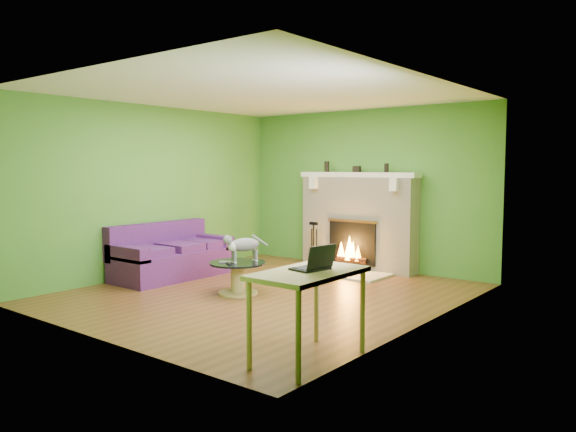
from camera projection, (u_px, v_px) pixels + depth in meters
name	position (u px, v px, depth m)	size (l,w,h in m)	color
floor	(266.00, 294.00, 7.39)	(5.00, 5.00, 0.00)	brown
ceiling	(265.00, 94.00, 7.17)	(5.00, 5.00, 0.00)	white
wall_back	(364.00, 189.00, 9.23)	(5.00, 5.00, 0.00)	#478C2D
wall_front	(94.00, 205.00, 5.32)	(5.00, 5.00, 0.00)	#478C2D
wall_left	(155.00, 191.00, 8.67)	(5.00, 5.00, 0.00)	#478C2D
wall_right	(428.00, 202.00, 5.89)	(5.00, 5.00, 0.00)	#478C2D
window_frame	(387.00, 179.00, 5.17)	(1.20, 1.20, 0.00)	silver
window_pane	(386.00, 179.00, 5.18)	(1.06, 1.06, 0.00)	white
fireplace	(358.00, 222.00, 9.13)	(2.10, 0.46, 1.58)	beige
hearth	(340.00, 272.00, 8.80)	(1.50, 0.75, 0.03)	beige
mantel	(358.00, 175.00, 9.05)	(2.10, 0.28, 0.08)	white
sofa	(171.00, 256.00, 8.48)	(0.86, 1.81, 0.81)	#431657
coffee_table	(238.00, 276.00, 7.36)	(0.74, 0.74, 0.42)	tan
desk	(309.00, 282.00, 4.79)	(0.61, 1.06, 0.78)	tan
cat	(245.00, 248.00, 7.32)	(0.22, 0.61, 0.38)	slate
remote_silver	(226.00, 262.00, 7.31)	(0.17, 0.04, 0.02)	gray
remote_black	(229.00, 264.00, 7.19)	(0.16, 0.04, 0.02)	black
laptop	(310.00, 257.00, 4.82)	(0.27, 0.30, 0.23)	black
fire_tools	(314.00, 244.00, 9.27)	(0.20, 0.20, 0.73)	black
mantel_vase_left	(327.00, 167.00, 9.45)	(0.08, 0.08, 0.18)	black
mantel_vase_right	(386.00, 168.00, 8.76)	(0.07, 0.07, 0.14)	black
mantel_box	(357.00, 169.00, 9.09)	(0.12, 0.08, 0.10)	black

